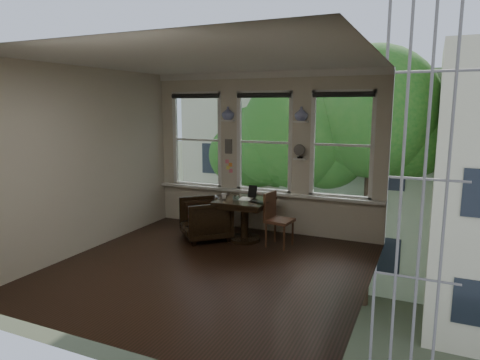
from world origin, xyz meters
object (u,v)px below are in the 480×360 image
at_px(mug, 224,196).
at_px(armchair_left, 205,219).
at_px(side_chair_right, 280,220).
at_px(laptop, 257,202).
at_px(table, 245,220).

bearing_deg(mug, armchair_left, -157.53).
relative_size(side_chair_right, laptop, 2.71).
bearing_deg(mug, side_chair_right, 1.87).
bearing_deg(armchair_left, side_chair_right, 52.79).
height_order(side_chair_right, laptop, side_chair_right).
distance_m(table, side_chair_right, 0.68).
relative_size(table, armchair_left, 1.10).
bearing_deg(table, mug, -168.41).
distance_m(armchair_left, mug, 0.54).
bearing_deg(armchair_left, table, 62.64).
xyz_separation_m(table, armchair_left, (-0.68, -0.20, -0.00)).
relative_size(side_chair_right, mug, 9.28).
xyz_separation_m(table, laptop, (0.31, -0.18, 0.39)).
bearing_deg(table, side_chair_right, -3.58).
bearing_deg(laptop, mug, -167.37).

